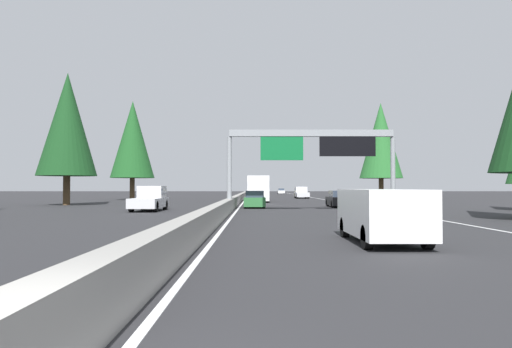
# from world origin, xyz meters

# --- Properties ---
(ground_plane) EXTENTS (320.00, 320.00, 0.00)m
(ground_plane) POSITION_xyz_m (60.00, 0.00, 0.00)
(ground_plane) COLOR #262628
(median_barrier) EXTENTS (180.00, 0.56, 0.90)m
(median_barrier) POSITION_xyz_m (80.00, 0.30, 0.45)
(median_barrier) COLOR gray
(median_barrier) RESTS_ON ground
(shoulder_stripe_right) EXTENTS (160.00, 0.16, 0.01)m
(shoulder_stripe_right) POSITION_xyz_m (70.00, -11.52, 0.01)
(shoulder_stripe_right) COLOR silver
(shoulder_stripe_right) RESTS_ON ground
(shoulder_stripe_median) EXTENTS (160.00, 0.16, 0.01)m
(shoulder_stripe_median) POSITION_xyz_m (70.00, -0.25, 0.01)
(shoulder_stripe_median) COLOR silver
(shoulder_stripe_median) RESTS_ON ground
(sign_gantry_overhead) EXTENTS (0.50, 12.68, 6.09)m
(sign_gantry_overhead) POSITION_xyz_m (33.09, -6.04, 4.85)
(sign_gantry_overhead) COLOR gray
(sign_gantry_overhead) RESTS_ON ground
(minivan_distant_b) EXTENTS (5.00, 1.95, 1.69)m
(minivan_distant_b) POSITION_xyz_m (12.01, -5.65, 0.95)
(minivan_distant_b) COLOR white
(minivan_distant_b) RESTS_ON ground
(sedan_near_right) EXTENTS (4.40, 1.80, 1.47)m
(sedan_near_right) POSITION_xyz_m (40.16, -9.16, 0.68)
(sedan_near_right) COLOR black
(sedan_near_right) RESTS_ON ground
(bus_mid_left) EXTENTS (11.50, 2.55, 3.10)m
(bus_mid_left) POSITION_xyz_m (57.16, -2.01, 1.72)
(bus_mid_left) COLOR white
(bus_mid_left) RESTS_ON ground
(box_truck_near_center) EXTENTS (8.50, 2.40, 2.95)m
(box_truck_near_center) POSITION_xyz_m (104.81, -1.86, 1.61)
(box_truck_near_center) COLOR gold
(box_truck_near_center) RESTS_ON ground
(pickup_far_right) EXTENTS (5.60, 2.00, 1.86)m
(pickup_far_right) POSITION_xyz_m (74.65, -9.08, 0.91)
(pickup_far_right) COLOR silver
(pickup_far_right) RESTS_ON ground
(sedan_far_left) EXTENTS (4.40, 1.80, 1.47)m
(sedan_far_left) POSITION_xyz_m (129.49, -8.78, 0.68)
(sedan_far_left) COLOR white
(sedan_far_left) RESTS_ON ground
(sedan_mid_right) EXTENTS (4.40, 1.80, 1.47)m
(sedan_mid_right) POSITION_xyz_m (38.44, -1.61, 0.68)
(sedan_mid_right) COLOR #2D6B38
(sedan_mid_right) RESTS_ON ground
(minivan_far_center) EXTENTS (5.00, 1.95, 1.69)m
(minivan_far_center) POSITION_xyz_m (76.35, -1.97, 0.95)
(minivan_far_center) COLOR white
(minivan_far_center) RESTS_ON ground
(oncoming_near) EXTENTS (5.60, 2.00, 1.86)m
(oncoming_near) POSITION_xyz_m (33.39, 6.29, 0.91)
(oncoming_near) COLOR silver
(oncoming_near) RESTS_ON ground
(conifer_right_mid) EXTENTS (6.15, 6.15, 13.97)m
(conifer_right_mid) POSITION_xyz_m (66.54, -19.79, 8.50)
(conifer_right_mid) COLOR #4C3823
(conifer_right_mid) RESTS_ON ground
(conifer_left_near) EXTENTS (5.80, 5.80, 13.18)m
(conifer_left_near) POSITION_xyz_m (44.80, 17.04, 8.02)
(conifer_left_near) COLOR #4C3823
(conifer_left_near) RESTS_ON ground
(conifer_left_mid) EXTENTS (6.24, 6.24, 14.18)m
(conifer_left_mid) POSITION_xyz_m (66.26, 15.95, 8.63)
(conifer_left_mid) COLOR #4C3823
(conifer_left_mid) RESTS_ON ground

